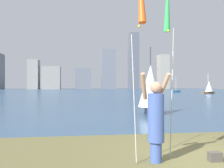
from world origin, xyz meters
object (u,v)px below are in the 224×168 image
object	(u,v)px
kite_flag_right	(168,5)
sailboat_2	(151,89)
sailboat_0	(176,91)
person	(156,118)
sailboat_5	(209,87)
bag	(215,157)

from	to	relation	value
kite_flag_right	sailboat_2	bearing A→B (deg)	75.94
sailboat_0	person	bearing A→B (deg)	-112.79
person	sailboat_2	xyz separation A→B (m)	(2.57, 8.90, 0.53)
sailboat_2	sailboat_5	size ratio (longest dim) A/B	1.00
kite_flag_right	sailboat_5	world-z (taller)	kite_flag_right
bag	sailboat_5	world-z (taller)	sailboat_5
person	bag	bearing A→B (deg)	4.74
kite_flag_right	bag	bearing A→B (deg)	-33.67
person	kite_flag_right	size ratio (longest dim) A/B	0.44
person	sailboat_0	distance (m)	55.09
sailboat_5	person	bearing A→B (deg)	-120.44
sailboat_2	sailboat_0	bearing A→B (deg)	65.86
sailboat_0	sailboat_2	xyz separation A→B (m)	(-18.77, -41.89, 1.23)
kite_flag_right	sailboat_2	world-z (taller)	kite_flag_right
bag	sailboat_0	bearing A→B (deg)	68.56
kite_flag_right	sailboat_2	size ratio (longest dim) A/B	1.13
person	kite_flag_right	world-z (taller)	kite_flag_right
bag	sailboat_0	world-z (taller)	sailboat_0
bag	sailboat_2	bearing A→B (deg)	82.29
person	kite_flag_right	distance (m)	2.79
person	sailboat_0	xyz separation A→B (m)	(21.34, 50.79, -0.70)
sailboat_0	sailboat_2	size ratio (longest dim) A/B	0.94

